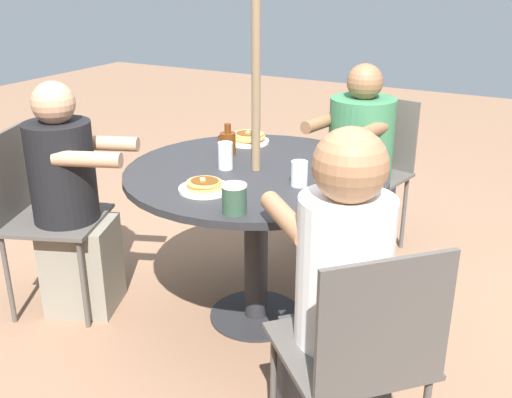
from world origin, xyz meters
name	(u,v)px	position (x,y,z in m)	size (l,w,h in m)	color
ground_plane	(256,316)	(0.00, 0.00, 0.00)	(12.00, 12.00, 0.00)	#8C664C
patio_table	(256,194)	(0.00, 0.00, 0.64)	(1.18, 1.18, 0.76)	#28282B
umbrella_pole	(256,96)	(0.00, 0.00, 1.09)	(0.04, 0.04, 2.18)	#846B4C
patio_chair_north	(372,164)	(-0.21, -1.04, 0.53)	(0.51, 0.51, 0.90)	#514C47
diner_north	(356,174)	(-0.18, -0.87, 0.51)	(0.44, 0.54, 1.12)	slate
patio_chair_east	(38,208)	(0.98, 0.39, 0.53)	(0.56, 0.56, 0.90)	#514C47
diner_east	(72,209)	(0.82, 0.33, 0.53)	(0.53, 0.45, 1.14)	gray
patio_chair_south	(361,350)	(-0.76, 0.73, 0.53)	(0.62, 0.62, 0.90)	#514C47
diner_south	(338,310)	(-0.64, 0.62, 0.56)	(0.55, 0.55, 1.19)	#3D3D42
pancake_plate_a	(347,176)	(-0.40, -0.07, 0.78)	(0.21, 0.21, 0.05)	silver
pancake_plate_b	(248,138)	(0.24, -0.36, 0.79)	(0.21, 0.21, 0.06)	silver
pancake_plate_c	(205,186)	(0.06, 0.33, 0.78)	(0.21, 0.21, 0.05)	silver
syrup_bottle	(228,142)	(0.23, -0.14, 0.82)	(0.10, 0.07, 0.15)	#602D0F
coffee_cup	(234,199)	(-0.17, 0.47, 0.82)	(0.09, 0.09, 0.11)	#33513D
drinking_glass_a	(225,156)	(0.13, 0.05, 0.82)	(0.07, 0.07, 0.12)	silver
drinking_glass_b	(299,174)	(-0.25, 0.09, 0.81)	(0.07, 0.07, 0.10)	silver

